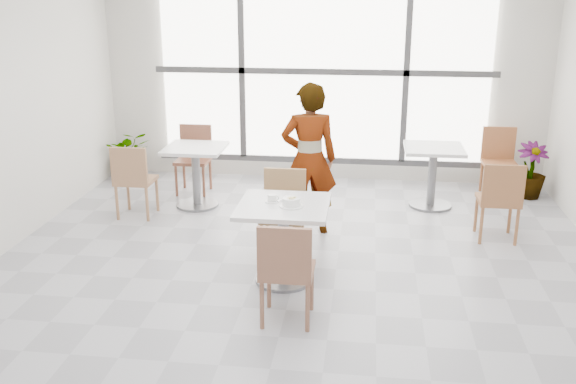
# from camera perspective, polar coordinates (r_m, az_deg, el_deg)

# --- Properties ---
(floor) EXTENTS (7.00, 7.00, 0.00)m
(floor) POSITION_cam_1_polar(r_m,az_deg,el_deg) (5.87, 0.37, -8.43)
(floor) COLOR #9E9EA5
(floor) RESTS_ON ground
(wall_back) EXTENTS (6.00, 0.00, 6.00)m
(wall_back) POSITION_cam_1_polar(r_m,az_deg,el_deg) (8.81, 3.16, 10.69)
(wall_back) COLOR silver
(wall_back) RESTS_ON ground
(wall_front) EXTENTS (6.00, 0.00, 6.00)m
(wall_front) POSITION_cam_1_polar(r_m,az_deg,el_deg) (2.14, -11.14, -13.52)
(wall_front) COLOR silver
(wall_front) RESTS_ON ground
(window) EXTENTS (4.60, 0.07, 2.52)m
(window) POSITION_cam_1_polar(r_m,az_deg,el_deg) (8.75, 3.13, 10.63)
(window) COLOR white
(window) RESTS_ON ground
(main_table) EXTENTS (0.80, 0.80, 0.75)m
(main_table) POSITION_cam_1_polar(r_m,az_deg,el_deg) (5.77, -0.40, -3.22)
(main_table) COLOR silver
(main_table) RESTS_ON ground
(chair_near) EXTENTS (0.42, 0.42, 0.87)m
(chair_near) POSITION_cam_1_polar(r_m,az_deg,el_deg) (5.06, -0.17, -6.66)
(chair_near) COLOR #8E5C46
(chair_near) RESTS_ON ground
(chair_far) EXTENTS (0.42, 0.42, 0.87)m
(chair_far) POSITION_cam_1_polar(r_m,az_deg,el_deg) (6.37, -0.40, -1.36)
(chair_far) COLOR #9C7348
(chair_far) RESTS_ON ground
(oatmeal_bowl) EXTENTS (0.21, 0.21, 0.09)m
(oatmeal_bowl) POSITION_cam_1_polar(r_m,az_deg,el_deg) (5.62, 0.32, -0.89)
(oatmeal_bowl) COLOR white
(oatmeal_bowl) RESTS_ON main_table
(coffee_cup) EXTENTS (0.16, 0.13, 0.07)m
(coffee_cup) POSITION_cam_1_polar(r_m,az_deg,el_deg) (5.75, -1.41, -0.58)
(coffee_cup) COLOR white
(coffee_cup) RESTS_ON main_table
(person) EXTENTS (0.67, 0.51, 1.65)m
(person) POSITION_cam_1_polar(r_m,az_deg,el_deg) (6.88, 1.88, 2.92)
(person) COLOR black
(person) RESTS_ON ground
(bg_table_left) EXTENTS (0.70, 0.70, 0.75)m
(bg_table_left) POSITION_cam_1_polar(r_m,az_deg,el_deg) (7.88, -8.18, 2.14)
(bg_table_left) COLOR silver
(bg_table_left) RESTS_ON ground
(bg_table_right) EXTENTS (0.70, 0.70, 0.75)m
(bg_table_right) POSITION_cam_1_polar(r_m,az_deg,el_deg) (7.98, 12.72, 2.08)
(bg_table_right) COLOR silver
(bg_table_right) RESTS_ON ground
(bg_chair_left_near) EXTENTS (0.42, 0.42, 0.87)m
(bg_chair_left_near) POSITION_cam_1_polar(r_m,az_deg,el_deg) (7.60, -13.58, 1.33)
(bg_chair_left_near) COLOR #A4734F
(bg_chair_left_near) RESTS_ON ground
(bg_chair_left_far) EXTENTS (0.42, 0.42, 0.87)m
(bg_chair_left_far) POSITION_cam_1_polar(r_m,az_deg,el_deg) (8.48, -8.32, 3.36)
(bg_chair_left_far) COLOR brown
(bg_chair_left_far) RESTS_ON ground
(bg_chair_right_near) EXTENTS (0.42, 0.42, 0.87)m
(bg_chair_right_near) POSITION_cam_1_polar(r_m,az_deg,el_deg) (7.05, 18.30, -0.39)
(bg_chair_right_near) COLOR #955D38
(bg_chair_right_near) RESTS_ON ground
(bg_chair_right_far) EXTENTS (0.42, 0.42, 0.87)m
(bg_chair_right_far) POSITION_cam_1_polar(r_m,az_deg,el_deg) (8.69, 18.21, 2.99)
(bg_chair_right_far) COLOR #9F5C35
(bg_chair_right_far) RESTS_ON ground
(plant_left) EXTENTS (0.74, 0.69, 0.67)m
(plant_left) POSITION_cam_1_polar(r_m,az_deg,el_deg) (9.34, -13.90, 3.31)
(plant_left) COLOR #4D873F
(plant_left) RESTS_ON ground
(plant_right) EXTENTS (0.45, 0.45, 0.71)m
(plant_right) POSITION_cam_1_polar(r_m,az_deg,el_deg) (8.73, 20.72, 1.80)
(plant_right) COLOR #488D41
(plant_right) RESTS_ON ground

